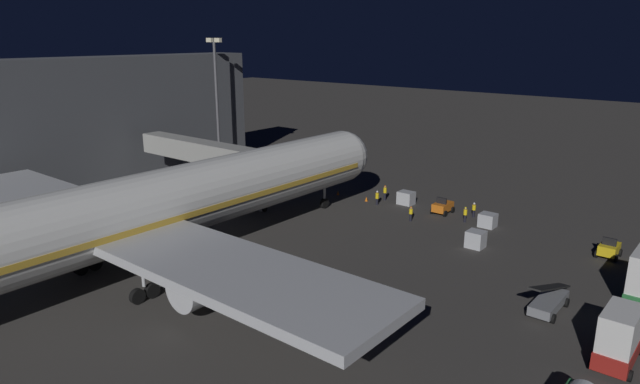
% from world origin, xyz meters
% --- Properties ---
extents(ground_plane, '(320.00, 320.00, 0.00)m').
position_xyz_m(ground_plane, '(0.00, 0.00, 0.00)').
color(ground_plane, '#383533').
extents(airliner_at_gate, '(50.84, 69.34, 18.32)m').
position_xyz_m(airliner_at_gate, '(0.00, 10.65, 5.56)').
color(airliner_at_gate, silver).
rests_on(airliner_at_gate, ground_plane).
extents(jet_bridge, '(23.60, 3.40, 7.22)m').
position_xyz_m(jet_bridge, '(12.57, -11.46, 5.69)').
color(jet_bridge, '#9E9E99').
rests_on(jet_bridge, ground_plane).
extents(apron_floodlight_mast, '(2.90, 0.50, 19.30)m').
position_xyz_m(apron_floodlight_mast, '(25.50, -22.94, 11.11)').
color(apron_floodlight_mast, '#59595E').
rests_on(apron_floodlight_mast, ground_plane).
extents(pushback_tug, '(1.86, 2.65, 1.95)m').
position_xyz_m(pushback_tug, '(-11.72, -23.92, 0.78)').
color(pushback_tug, orange).
rests_on(pushback_tug, ground_plane).
extents(catering_truck, '(2.36, 5.10, 3.80)m').
position_xyz_m(catering_truck, '(-34.23, -3.35, 1.90)').
color(catering_truck, maroon).
rests_on(catering_truck, ground_plane).
extents(baggage_tug_spare, '(1.86, 2.38, 1.95)m').
position_xyz_m(baggage_tug_spare, '(-29.64, -21.74, 0.78)').
color(baggage_tug_spare, yellow).
rests_on(baggage_tug_spare, ground_plane).
extents(belt_loader, '(1.96, 7.81, 3.26)m').
position_xyz_m(belt_loader, '(-28.75, -7.51, 0.85)').
color(belt_loader, slate).
rests_on(belt_loader, ground_plane).
extents(baggage_container_near_belt, '(1.65, 1.55, 1.46)m').
position_xyz_m(baggage_container_near_belt, '(-17.61, -22.73, 0.73)').
color(baggage_container_near_belt, '#B7BABF').
rests_on(baggage_container_near_belt, ground_plane).
extents(baggage_container_mid_row, '(1.63, 1.54, 1.64)m').
position_xyz_m(baggage_container_mid_row, '(-19.13, -16.28, 0.82)').
color(baggage_container_mid_row, '#B7BABF').
rests_on(baggage_container_mid_row, ground_plane).
extents(baggage_container_far_row, '(1.83, 1.50, 1.56)m').
position_xyz_m(baggage_container_far_row, '(-6.62, -24.39, 0.78)').
color(baggage_container_far_row, '#B7BABF').
rests_on(baggage_container_far_row, ground_plane).
extents(ground_crew_near_nose_gear, '(0.40, 0.40, 1.77)m').
position_xyz_m(ground_crew_near_nose_gear, '(-4.07, -21.93, 0.97)').
color(ground_crew_near_nose_gear, black).
rests_on(ground_crew_near_nose_gear, ground_plane).
extents(ground_crew_by_belt_loader, '(0.40, 0.40, 1.71)m').
position_xyz_m(ground_crew_by_belt_loader, '(-15.07, -24.84, 0.94)').
color(ground_crew_by_belt_loader, black).
rests_on(ground_crew_by_belt_loader, ground_plane).
extents(ground_crew_marshaller_fwd, '(0.40, 0.40, 1.68)m').
position_xyz_m(ground_crew_marshaller_fwd, '(-10.29, -19.21, 0.92)').
color(ground_crew_marshaller_fwd, black).
rests_on(ground_crew_marshaller_fwd, ground_plane).
extents(ground_crew_under_port_wing, '(0.40, 0.40, 1.89)m').
position_xyz_m(ground_crew_under_port_wing, '(-3.73, -24.19, 1.05)').
color(ground_crew_under_port_wing, black).
rests_on(ground_crew_under_port_wing, ground_plane).
extents(ground_crew_by_tug, '(0.40, 0.40, 1.74)m').
position_xyz_m(ground_crew_by_tug, '(-15.09, -22.61, 0.96)').
color(ground_crew_by_tug, black).
rests_on(ground_crew_by_tug, ground_plane).
extents(traffic_cone_nose_port, '(0.36, 0.36, 0.55)m').
position_xyz_m(traffic_cone_nose_port, '(-2.20, -22.40, 0.28)').
color(traffic_cone_nose_port, orange).
rests_on(traffic_cone_nose_port, ground_plane).
extents(traffic_cone_nose_starboard, '(0.36, 0.36, 0.55)m').
position_xyz_m(traffic_cone_nose_starboard, '(2.20, -22.40, 0.28)').
color(traffic_cone_nose_starboard, orange).
rests_on(traffic_cone_nose_starboard, ground_plane).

